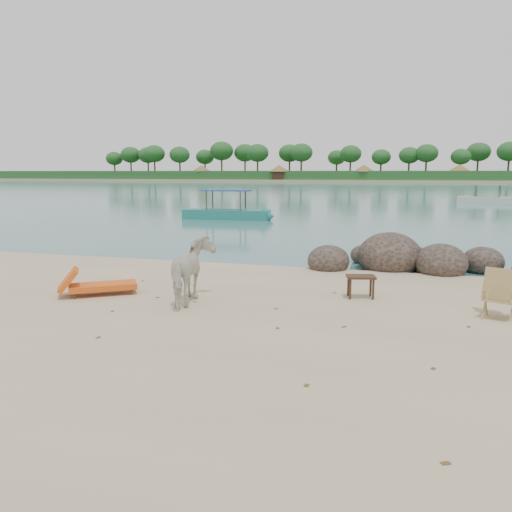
{
  "coord_description": "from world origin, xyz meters",
  "views": [
    {
      "loc": [
        2.37,
        -8.18,
        2.79
      ],
      "look_at": [
        -0.53,
        2.0,
        1.0
      ],
      "focal_mm": 35.0,
      "sensor_mm": 36.0,
      "label": 1
    }
  ],
  "objects_px": {
    "deck_chair": "(500,296)",
    "boat_near": "(226,195)",
    "cow": "(193,272)",
    "lounge_chair": "(103,284)",
    "boulders": "(409,260)",
    "side_table": "(361,288)"
  },
  "relations": [
    {
      "from": "boulders",
      "to": "side_table",
      "type": "height_order",
      "value": "boulders"
    },
    {
      "from": "cow",
      "to": "lounge_chair",
      "type": "relative_size",
      "value": 0.89
    },
    {
      "from": "deck_chair",
      "to": "boat_near",
      "type": "xyz_separation_m",
      "value": [
        -11.97,
        18.5,
        0.98
      ]
    },
    {
      "from": "side_table",
      "to": "lounge_chair",
      "type": "distance_m",
      "value": 5.81
    },
    {
      "from": "boulders",
      "to": "deck_chair",
      "type": "distance_m",
      "value": 5.05
    },
    {
      "from": "boat_near",
      "to": "deck_chair",
      "type": "bearing_deg",
      "value": -58.64
    },
    {
      "from": "side_table",
      "to": "boulders",
      "type": "bearing_deg",
      "value": 60.66
    },
    {
      "from": "boulders",
      "to": "lounge_chair",
      "type": "xyz_separation_m",
      "value": [
        -6.77,
        -5.22,
        0.02
      ]
    },
    {
      "from": "deck_chair",
      "to": "cow",
      "type": "bearing_deg",
      "value": -151.48
    },
    {
      "from": "cow",
      "to": "lounge_chair",
      "type": "xyz_separation_m",
      "value": [
        -2.27,
        0.12,
        -0.42
      ]
    },
    {
      "from": "boulders",
      "to": "boat_near",
      "type": "relative_size",
      "value": 1.1
    },
    {
      "from": "cow",
      "to": "boulders",
      "type": "bearing_deg",
      "value": -140.96
    },
    {
      "from": "side_table",
      "to": "lounge_chair",
      "type": "bearing_deg",
      "value": 178.83
    },
    {
      "from": "boulders",
      "to": "side_table",
      "type": "xyz_separation_m",
      "value": [
        -1.1,
        -3.95,
        -0.01
      ]
    },
    {
      "from": "cow",
      "to": "boat_near",
      "type": "bearing_deg",
      "value": -83.61
    },
    {
      "from": "side_table",
      "to": "boat_near",
      "type": "relative_size",
      "value": 0.1
    },
    {
      "from": "boulders",
      "to": "side_table",
      "type": "bearing_deg",
      "value": -105.56
    },
    {
      "from": "cow",
      "to": "deck_chair",
      "type": "relative_size",
      "value": 1.8
    },
    {
      "from": "boat_near",
      "to": "side_table",
      "type": "bearing_deg",
      "value": -63.73
    },
    {
      "from": "deck_chair",
      "to": "boat_near",
      "type": "relative_size",
      "value": 0.15
    },
    {
      "from": "deck_chair",
      "to": "lounge_chair",
      "type": "bearing_deg",
      "value": -153.72
    },
    {
      "from": "cow",
      "to": "lounge_chair",
      "type": "distance_m",
      "value": 2.32
    }
  ]
}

